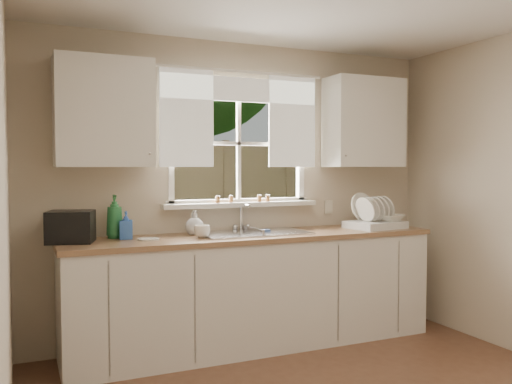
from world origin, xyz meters
name	(u,v)px	position (x,y,z in m)	size (l,w,h in m)	color
room_walls	(392,209)	(0.00, -0.07, 1.24)	(3.62, 4.02, 2.50)	beige
window	(239,163)	(0.00, 2.00, 1.49)	(1.38, 0.16, 1.06)	white
curtains	(242,110)	(0.00, 1.95, 1.93)	(1.50, 0.03, 0.81)	white
base_cabinets	(255,292)	(0.00, 1.68, 0.43)	(3.00, 0.62, 0.87)	white
countertop	(254,236)	(0.00, 1.68, 0.89)	(3.04, 0.65, 0.04)	#8D6846
upper_cabinet_left	(104,113)	(-1.15, 1.82, 1.85)	(0.70, 0.33, 0.80)	white
upper_cabinet_right	(364,123)	(1.15, 1.82, 1.85)	(0.70, 0.33, 0.80)	white
wall_outlet	(329,207)	(0.88, 1.99, 1.08)	(0.08, 0.01, 0.12)	beige
sill_jars	(244,199)	(0.02, 1.94, 1.18)	(0.50, 0.04, 0.06)	brown
backyard	(144,64)	(0.58, 8.42, 3.46)	(20.00, 10.00, 6.13)	#335421
sink	(253,242)	(0.00, 1.71, 0.84)	(0.88, 0.52, 0.40)	#B7B7BC
dish_rack	(374,220)	(1.13, 1.63, 0.98)	(0.52, 0.42, 0.31)	silver
bowl	(390,218)	(1.26, 1.58, 1.00)	(0.23, 0.23, 0.06)	white
soap_bottle_a	(115,216)	(-1.07, 1.87, 1.08)	(0.13, 0.13, 0.33)	#297F41
soap_bottle_b	(126,225)	(-1.00, 1.78, 1.01)	(0.09, 0.10, 0.21)	blue
soap_bottle_c	(195,223)	(-0.46, 1.82, 1.00)	(0.15, 0.15, 0.19)	#EFE7C5
saucer	(148,239)	(-0.86, 1.67, 0.92)	(0.16, 0.16, 0.01)	silver
cup	(202,231)	(-0.46, 1.63, 0.96)	(0.12, 0.12, 0.10)	white
black_appliance	(71,227)	(-1.40, 1.76, 1.02)	(0.31, 0.27, 0.23)	black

